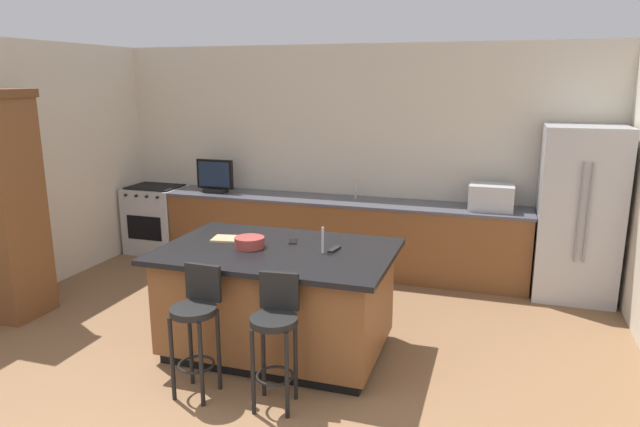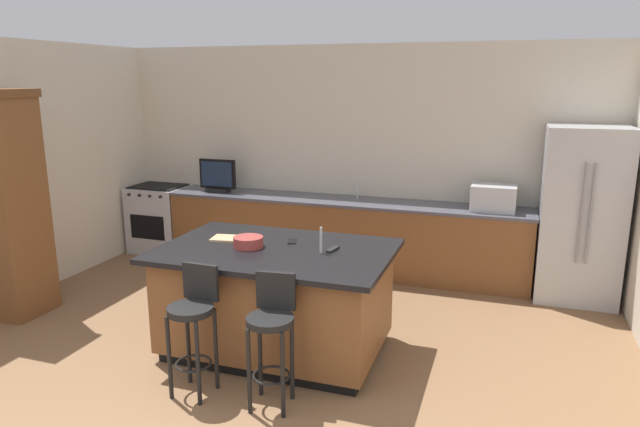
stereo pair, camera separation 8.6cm
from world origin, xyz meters
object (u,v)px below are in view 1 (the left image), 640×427
tv_monitor (215,177)px  bar_stool_right (275,330)px  cell_phone (293,241)px  tv_remote (334,249)px  kitchen_island (278,299)px  cabinet_tower (3,202)px  bar_stool_left (196,320)px  refrigerator (578,214)px  range_oven (157,219)px  fruit_bowl (249,242)px  cutting_board (235,239)px  microwave (491,197)px

tv_monitor → bar_stool_right: bearing=-55.5°
tv_monitor → cell_phone: (1.79, -1.94, -0.16)m
tv_remote → kitchen_island: bearing=-158.4°
cabinet_tower → tv_remote: size_ratio=13.08×
bar_stool_left → tv_remote: bar_stool_left is taller
kitchen_island → refrigerator: refrigerator is taller
range_oven → bar_stool_right: size_ratio=0.94×
refrigerator → fruit_bowl: size_ratio=7.30×
refrigerator → bar_stool_right: refrigerator is taller
cell_phone → cutting_board: 0.52m
cabinet_tower → bar_stool_right: (3.11, -0.71, -0.57)m
kitchen_island → cell_phone: cell_phone is taller
refrigerator → cutting_board: refrigerator is taller
bar_stool_right → cutting_board: 1.25m
kitchen_island → cabinet_tower: bearing=-178.3°
cutting_board → refrigerator: bearing=34.0°
kitchen_island → tv_monitor: bearing=128.6°
bar_stool_left → cutting_board: (-0.15, 0.95, 0.34)m
cabinet_tower → refrigerator: bearing=22.7°
tv_monitor → fruit_bowl: size_ratio=1.94×
cell_phone → tv_remote: 0.44m
fruit_bowl → cutting_board: (-0.22, 0.16, -0.04)m
refrigerator → fruit_bowl: bearing=-141.8°
cutting_board → bar_stool_left: bearing=-81.2°
microwave → cutting_board: (-2.12, -2.09, -0.10)m
fruit_bowl → kitchen_island: bearing=8.6°
microwave → fruit_bowl: bearing=-130.1°
bar_stool_left → fruit_bowl: 0.88m
range_oven → cabinet_tower: 2.41m
range_oven → tv_monitor: size_ratio=1.85×
kitchen_island → tv_monitor: (-1.73, 2.17, 0.62)m
bar_stool_left → cutting_board: bearing=100.9°
microwave → range_oven: bearing=-180.0°
microwave → cutting_board: bearing=-135.4°
bar_stool_left → tv_remote: size_ratio=5.76×
bar_stool_left → cell_phone: 1.17m
microwave → cabinet_tower: bearing=-152.8°
cell_phone → bar_stool_right: bearing=-93.4°
microwave → tv_remote: microwave is taller
kitchen_island → cell_phone: 0.51m
kitchen_island → cutting_board: (-0.46, 0.13, 0.46)m
tv_monitor → cutting_board: 2.41m
range_oven → cell_phone: 3.41m
range_oven → cell_phone: (2.73, -1.99, 0.47)m
cabinet_tower → tv_monitor: bearing=64.5°
microwave → tv_remote: size_ratio=2.82×
cell_phone → cutting_board: size_ratio=0.39×
bar_stool_right → tv_remote: bearing=73.0°
refrigerator → cutting_board: (-3.02, -2.04, 0.01)m
microwave → bar_stool_left: size_ratio=0.49×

